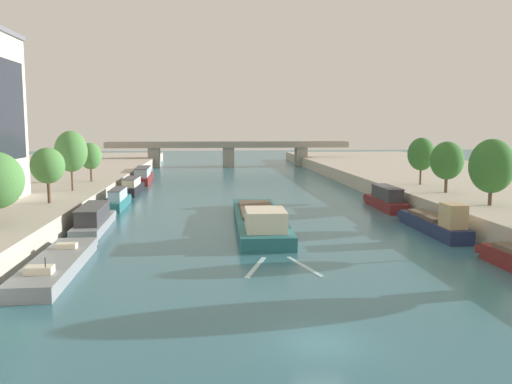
{
  "coord_description": "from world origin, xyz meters",
  "views": [
    {
      "loc": [
        -5.37,
        -24.56,
        10.45
      ],
      "look_at": [
        0.0,
        35.0,
        3.04
      ],
      "focal_mm": 37.95,
      "sensor_mm": 36.0,
      "label": 1
    }
  ],
  "objects_px": {
    "barge_midriver": "(260,219)",
    "moored_boat_left_near": "(57,264)",
    "moored_boat_right_upstream": "(435,223)",
    "tree_right_end_of_row": "(447,161)",
    "tree_left_by_lamp": "(71,151)",
    "tree_left_second": "(48,166)",
    "moored_boat_left_second": "(132,187)",
    "tree_left_past_mid": "(91,156)",
    "moored_boat_right_near": "(386,199)",
    "bridge_far": "(228,151)",
    "moored_boat_left_gap_after": "(119,199)",
    "tree_right_nearest": "(421,154)",
    "moored_boat_left_midway": "(94,219)",
    "moored_boat_left_end": "(143,176)",
    "tree_right_far": "(492,166)"
  },
  "relations": [
    {
      "from": "barge_midriver",
      "to": "moored_boat_left_near",
      "type": "relative_size",
      "value": 1.64
    },
    {
      "from": "moored_boat_right_upstream",
      "to": "tree_right_end_of_row",
      "type": "height_order",
      "value": "tree_right_end_of_row"
    },
    {
      "from": "barge_midriver",
      "to": "tree_left_by_lamp",
      "type": "height_order",
      "value": "tree_left_by_lamp"
    },
    {
      "from": "moored_boat_right_upstream",
      "to": "tree_left_second",
      "type": "xyz_separation_m",
      "value": [
        -38.62,
        8.29,
        5.2
      ]
    },
    {
      "from": "moored_boat_left_second",
      "to": "tree_left_past_mid",
      "type": "xyz_separation_m",
      "value": [
        -5.36,
        -3.4,
        4.91
      ]
    },
    {
      "from": "moored_boat_right_near",
      "to": "moored_boat_left_near",
      "type": "bearing_deg",
      "value": -141.23
    },
    {
      "from": "tree_left_by_lamp",
      "to": "bridge_far",
      "type": "bearing_deg",
      "value": 72.01
    },
    {
      "from": "tree_left_by_lamp",
      "to": "moored_boat_right_upstream",
      "type": "bearing_deg",
      "value": -26.43
    },
    {
      "from": "moored_boat_left_second",
      "to": "moored_boat_right_upstream",
      "type": "height_order",
      "value": "moored_boat_right_upstream"
    },
    {
      "from": "moored_boat_left_near",
      "to": "moored_boat_left_gap_after",
      "type": "bearing_deg",
      "value": 90.91
    },
    {
      "from": "moored_boat_left_second",
      "to": "moored_boat_right_upstream",
      "type": "distance_m",
      "value": 47.67
    },
    {
      "from": "moored_boat_right_upstream",
      "to": "moored_boat_left_gap_after",
      "type": "bearing_deg",
      "value": 149.54
    },
    {
      "from": "moored_boat_left_second",
      "to": "tree_right_nearest",
      "type": "bearing_deg",
      "value": -16.07
    },
    {
      "from": "moored_boat_left_near",
      "to": "tree_left_second",
      "type": "bearing_deg",
      "value": 106.91
    },
    {
      "from": "tree_left_past_mid",
      "to": "bridge_far",
      "type": "xyz_separation_m",
      "value": [
        22.29,
        57.43,
        -1.96
      ]
    },
    {
      "from": "moored_boat_left_midway",
      "to": "moored_boat_left_gap_after",
      "type": "distance_m",
      "value": 14.58
    },
    {
      "from": "tree_left_past_mid",
      "to": "tree_right_end_of_row",
      "type": "distance_m",
      "value": 49.02
    },
    {
      "from": "moored_boat_left_second",
      "to": "barge_midriver",
      "type": "bearing_deg",
      "value": -60.4
    },
    {
      "from": "tree_right_nearest",
      "to": "tree_left_second",
      "type": "bearing_deg",
      "value": -163.25
    },
    {
      "from": "moored_boat_left_end",
      "to": "bridge_far",
      "type": "xyz_separation_m",
      "value": [
        17.08,
        38.2,
        2.8
      ]
    },
    {
      "from": "moored_boat_right_upstream",
      "to": "tree_right_end_of_row",
      "type": "relative_size",
      "value": 2.17
    },
    {
      "from": "tree_left_past_mid",
      "to": "tree_right_nearest",
      "type": "relative_size",
      "value": 0.87
    },
    {
      "from": "moored_boat_left_midway",
      "to": "bridge_far",
      "type": "distance_m",
      "value": 84.69
    },
    {
      "from": "barge_midriver",
      "to": "moored_boat_left_midway",
      "type": "distance_m",
      "value": 16.71
    },
    {
      "from": "barge_midriver",
      "to": "tree_left_second",
      "type": "relative_size",
      "value": 4.28
    },
    {
      "from": "moored_boat_left_near",
      "to": "tree_left_by_lamp",
      "type": "relative_size",
      "value": 2.04
    },
    {
      "from": "moored_boat_left_gap_after",
      "to": "moored_boat_left_midway",
      "type": "bearing_deg",
      "value": -90.48
    },
    {
      "from": "moored_boat_left_near",
      "to": "tree_left_by_lamp",
      "type": "bearing_deg",
      "value": 101.39
    },
    {
      "from": "barge_midriver",
      "to": "moored_boat_left_near",
      "type": "distance_m",
      "value": 22.16
    },
    {
      "from": "moored_boat_left_gap_after",
      "to": "moored_boat_left_end",
      "type": "bearing_deg",
      "value": 90.76
    },
    {
      "from": "barge_midriver",
      "to": "moored_boat_right_near",
      "type": "xyz_separation_m",
      "value": [
        17.03,
        11.36,
        0.27
      ]
    },
    {
      "from": "tree_right_far",
      "to": "moored_boat_left_midway",
      "type": "bearing_deg",
      "value": 176.62
    },
    {
      "from": "moored_boat_right_upstream",
      "to": "moored_boat_left_second",
      "type": "bearing_deg",
      "value": 134.65
    },
    {
      "from": "barge_midriver",
      "to": "tree_right_far",
      "type": "height_order",
      "value": "tree_right_far"
    },
    {
      "from": "barge_midriver",
      "to": "tree_right_far",
      "type": "bearing_deg",
      "value": -4.14
    },
    {
      "from": "moored_boat_left_gap_after",
      "to": "tree_left_past_mid",
      "type": "bearing_deg",
      "value": 117.1
    },
    {
      "from": "barge_midriver",
      "to": "moored_boat_left_gap_after",
      "type": "relative_size",
      "value": 2.33
    },
    {
      "from": "tree_right_end_of_row",
      "to": "bridge_far",
      "type": "bearing_deg",
      "value": 107.5
    },
    {
      "from": "moored_boat_left_gap_after",
      "to": "tree_right_end_of_row",
      "type": "distance_m",
      "value": 41.08
    },
    {
      "from": "tree_left_by_lamp",
      "to": "tree_right_nearest",
      "type": "height_order",
      "value": "tree_left_by_lamp"
    },
    {
      "from": "tree_right_nearest",
      "to": "tree_left_past_mid",
      "type": "bearing_deg",
      "value": 169.73
    },
    {
      "from": "moored_boat_left_near",
      "to": "moored_boat_left_end",
      "type": "relative_size",
      "value": 0.98
    },
    {
      "from": "moored_boat_right_upstream",
      "to": "bridge_far",
      "type": "relative_size",
      "value": 0.22
    },
    {
      "from": "tree_left_by_lamp",
      "to": "tree_right_end_of_row",
      "type": "relative_size",
      "value": 1.2
    },
    {
      "from": "tree_left_second",
      "to": "tree_right_far",
      "type": "xyz_separation_m",
      "value": [
        45.5,
        -5.68,
        0.08
      ]
    },
    {
      "from": "moored_boat_left_end",
      "to": "tree_right_end_of_row",
      "type": "distance_m",
      "value": 54.89
    },
    {
      "from": "moored_boat_left_second",
      "to": "tree_right_nearest",
      "type": "distance_m",
      "value": 42.88
    },
    {
      "from": "moored_boat_left_end",
      "to": "tree_left_by_lamp",
      "type": "xyz_separation_m",
      "value": [
        -5.21,
        -30.43,
        5.98
      ]
    },
    {
      "from": "moored_boat_left_midway",
      "to": "moored_boat_left_end",
      "type": "relative_size",
      "value": 0.86
    },
    {
      "from": "moored_boat_left_end",
      "to": "moored_boat_left_near",
      "type": "bearing_deg",
      "value": -89.17
    }
  ]
}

